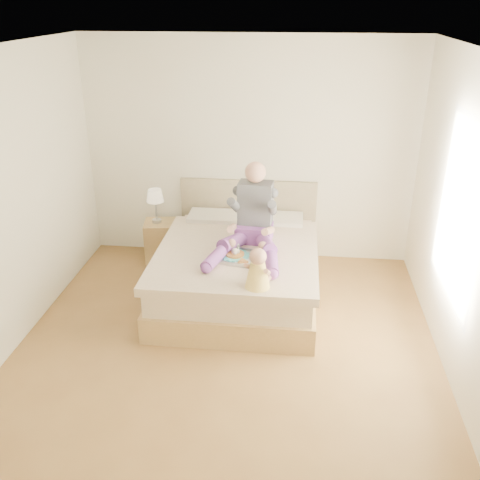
# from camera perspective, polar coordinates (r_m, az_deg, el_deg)

# --- Properties ---
(room) EXTENTS (4.02, 4.22, 2.71)m
(room) POSITION_cam_1_polar(r_m,az_deg,el_deg) (4.50, -0.65, 4.34)
(room) COLOR brown
(room) RESTS_ON ground
(bed) EXTENTS (1.70, 2.18, 1.00)m
(bed) POSITION_cam_1_polar(r_m,az_deg,el_deg) (5.97, -0.10, -2.82)
(bed) COLOR #A3814C
(bed) RESTS_ON ground
(nightstand) EXTENTS (0.46, 0.42, 0.50)m
(nightstand) POSITION_cam_1_polar(r_m,az_deg,el_deg) (6.82, -8.32, -0.05)
(nightstand) COLOR #A3814C
(nightstand) RESTS_ON ground
(lamp) EXTENTS (0.21, 0.21, 0.43)m
(lamp) POSITION_cam_1_polar(r_m,az_deg,el_deg) (6.62, -9.04, 4.50)
(lamp) COLOR #AFB2B6
(lamp) RESTS_ON nightstand
(adult) EXTENTS (0.77, 1.12, 0.91)m
(adult) POSITION_cam_1_polar(r_m,az_deg,el_deg) (5.67, 1.31, 1.89)
(adult) COLOR #6D378A
(adult) RESTS_ON bed
(tray) EXTENTS (0.55, 0.46, 0.14)m
(tray) POSITION_cam_1_polar(r_m,az_deg,el_deg) (5.47, 0.45, -1.71)
(tray) COLOR #AFB2B6
(tray) RESTS_ON bed
(baby) EXTENTS (0.30, 0.35, 0.39)m
(baby) POSITION_cam_1_polar(r_m,az_deg,el_deg) (4.91, 1.95, -3.34)
(baby) COLOR #E9C049
(baby) RESTS_ON bed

